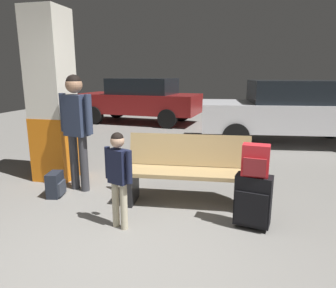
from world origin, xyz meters
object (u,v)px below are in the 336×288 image
child (118,170)px  parked_car_near (290,110)px  suitcase (253,201)px  backpack_bright (256,161)px  parked_car_far (140,99)px  backpack_dark_floor (56,185)px  bench (188,171)px  adult (76,121)px  structural_pillar (52,98)px

child → parked_car_near: bearing=64.2°
child → suitcase: bearing=13.1°
backpack_bright → child: bearing=-166.9°
backpack_bright → parked_car_far: parked_car_far is taller
backpack_bright → backpack_dark_floor: 2.71m
parked_car_far → backpack_dark_floor: bearing=-81.8°
bench → child: bearing=-126.3°
child → adult: bearing=137.0°
backpack_bright → parked_car_far: bearing=117.5°
bench → backpack_bright: bearing=-31.8°
child → adult: 1.42m
structural_pillar → child: (1.63, -1.35, -0.64)m
backpack_bright → parked_car_near: (0.96, 4.59, 0.03)m
bench → child: size_ratio=1.53×
bench → child: child is taller
bench → adult: size_ratio=0.99×
suitcase → backpack_dark_floor: suitcase is taller
structural_pillar → adult: (0.62, -0.41, -0.28)m
backpack_dark_floor → parked_car_near: bearing=50.1°
bench → suitcase: size_ratio=2.72×
child → parked_car_near: parked_car_near is taller
child → parked_car_far: 7.50m
suitcase → bench: bearing=148.2°
bench → adult: bearing=176.1°
structural_pillar → parked_car_far: size_ratio=0.62×
backpack_bright → child: (-1.41, -0.33, -0.11)m
bench → suitcase: (0.80, -0.50, -0.12)m
backpack_dark_floor → parked_car_far: bearing=98.2°
adult → parked_car_far: adult is taller
adult → backpack_dark_floor: bearing=-123.4°
structural_pillar → suitcase: structural_pillar is taller
parked_car_far → suitcase: bearing=-62.5°
bench → adult: 1.72m
suitcase → parked_car_far: (-3.57, 6.85, 0.48)m
adult → suitcase: bearing=-14.1°
backpack_dark_floor → parked_car_near: size_ratio=0.08×
bench → backpack_bright: backpack_bright is taller
structural_pillar → child: 2.21m
structural_pillar → parked_car_near: (4.00, 3.57, -0.49)m
backpack_dark_floor → parked_car_near: parked_car_near is taller
bench → backpack_dark_floor: 1.85m
parked_car_near → bench: bearing=-113.4°
structural_pillar → adult: bearing=-33.2°
child → parked_car_near: size_ratio=0.25×
backpack_bright → parked_car_far: (-3.57, 6.85, 0.03)m
backpack_dark_floor → backpack_bright: bearing=-6.5°
adult → backpack_bright: bearing=-14.1°
suitcase → backpack_dark_floor: (-2.62, 0.30, -0.15)m
backpack_dark_floor → structural_pillar: bearing=120.4°
suitcase → child: bearing=-166.9°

